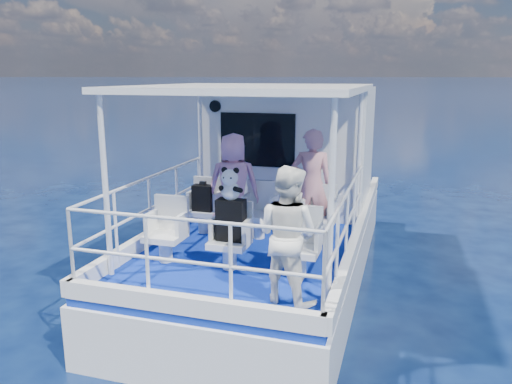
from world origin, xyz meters
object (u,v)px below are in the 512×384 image
at_px(passenger_stbd_aft, 287,235).
at_px(passenger_port_fwd, 234,185).
at_px(panda, 230,184).
at_px(backpack_center, 231,220).

bearing_deg(passenger_stbd_aft, passenger_port_fwd, -37.32).
relative_size(passenger_port_fwd, panda, 3.93).
bearing_deg(passenger_stbd_aft, backpack_center, -19.03).
height_order(passenger_port_fwd, passenger_stbd_aft, passenger_port_fwd).
bearing_deg(passenger_stbd_aft, panda, -18.57).
height_order(passenger_stbd_aft, backpack_center, passenger_stbd_aft).
bearing_deg(panda, backpack_center, 95.54).
bearing_deg(passenger_port_fwd, panda, 89.86).
relative_size(passenger_stbd_aft, panda, 3.73).
bearing_deg(backpack_center, panda, -84.46).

